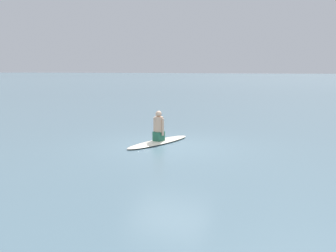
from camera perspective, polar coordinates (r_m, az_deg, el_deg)
The scene contains 3 objects.
ground_plane at distance 11.75m, azimuth 0.22°, elevation -3.16°, with size 400.00×400.00×0.00m, color slate.
surfboard at distance 12.28m, azimuth -1.43°, elevation -2.45°, with size 2.91×0.65×0.08m, color silver.
person_paddler at distance 12.20m, azimuth -1.44°, elevation -0.19°, with size 0.44×0.39×0.99m.
Camera 1 is at (-4.30, 10.66, 2.42)m, focal length 39.67 mm.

